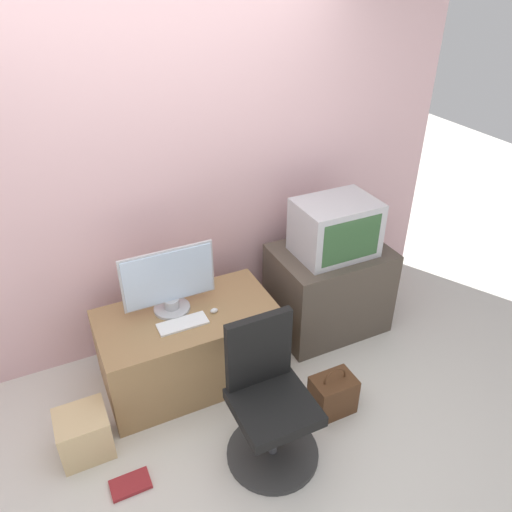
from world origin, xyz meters
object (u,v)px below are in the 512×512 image
object	(u,v)px
office_chair	(269,405)
handbag	(333,394)
crt_tv	(335,228)
cardboard_box_lower	(84,434)
keyboard	(183,324)
mouse	(214,311)
main_monitor	(169,282)
book	(130,484)

from	to	relation	value
office_chair	handbag	xyz separation A→B (m)	(0.50, 0.09, -0.23)
crt_tv	cardboard_box_lower	xyz separation A→B (m)	(-1.92, -0.37, -0.74)
crt_tv	cardboard_box_lower	world-z (taller)	crt_tv
keyboard	mouse	world-z (taller)	mouse
main_monitor	handbag	size ratio (longest dim) A/B	1.68
keyboard	handbag	size ratio (longest dim) A/B	0.88
cardboard_box_lower	main_monitor	bearing A→B (deg)	29.71
office_chair	book	world-z (taller)	office_chair
book	handbag	bearing A→B (deg)	-1.03
main_monitor	crt_tv	world-z (taller)	crt_tv
main_monitor	mouse	size ratio (longest dim) A/B	11.76
main_monitor	book	size ratio (longest dim) A/B	2.73
main_monitor	mouse	world-z (taller)	main_monitor
main_monitor	crt_tv	distance (m)	1.23
crt_tv	handbag	bearing A→B (deg)	-120.28
cardboard_box_lower	office_chair	bearing A→B (deg)	-24.71
crt_tv	book	world-z (taller)	crt_tv
crt_tv	book	xyz separation A→B (m)	(-1.75, -0.72, -0.87)
cardboard_box_lower	handbag	distance (m)	1.54
mouse	cardboard_box_lower	xyz separation A→B (m)	(-0.94, -0.25, -0.42)
office_chair	main_monitor	bearing A→B (deg)	108.54
mouse	office_chair	distance (m)	0.73
crt_tv	main_monitor	bearing A→B (deg)	178.63
main_monitor	cardboard_box_lower	bearing A→B (deg)	-150.29
crt_tv	book	distance (m)	2.08
crt_tv	handbag	distance (m)	1.14
crt_tv	cardboard_box_lower	size ratio (longest dim) A/B	1.91
mouse	crt_tv	bearing A→B (deg)	7.10
main_monitor	office_chair	bearing A→B (deg)	-71.46
office_chair	mouse	bearing A→B (deg)	94.02
main_monitor	cardboard_box_lower	xyz separation A→B (m)	(-0.70, -0.40, -0.62)
office_chair	keyboard	bearing A→B (deg)	112.04
keyboard	cardboard_box_lower	distance (m)	0.85
office_chair	crt_tv	bearing A→B (deg)	41.36
crt_tv	cardboard_box_lower	distance (m)	2.09
keyboard	handbag	distance (m)	1.06
main_monitor	keyboard	bearing A→B (deg)	-85.76
mouse	keyboard	bearing A→B (deg)	-172.99
keyboard	mouse	size ratio (longest dim) A/B	6.16
office_chair	cardboard_box_lower	world-z (taller)	office_chair
office_chair	book	bearing A→B (deg)	172.39
mouse	cardboard_box_lower	world-z (taller)	mouse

